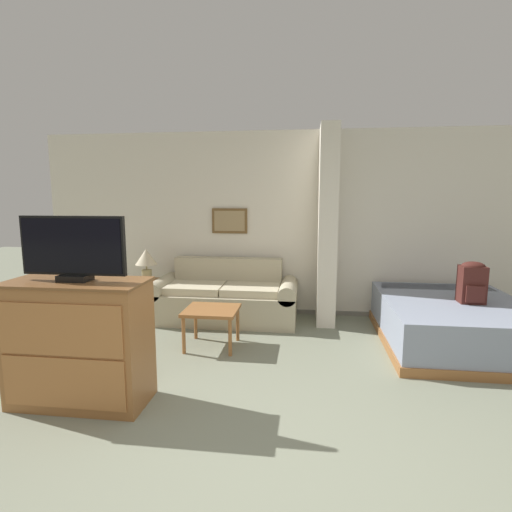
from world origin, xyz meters
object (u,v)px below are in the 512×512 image
Objects in this scene: couch at (225,298)px; tv_dresser at (79,343)px; bed at (452,322)px; tv at (73,249)px; table_lamp at (146,259)px; coffee_table at (212,314)px; backpack at (472,282)px.

couch is 2.47m from tv_dresser.
tv is at bearing -153.13° from bed.
tv_dresser is (-0.71, -2.35, 0.21)m from couch.
tv is (0.40, -2.36, 0.46)m from table_lamp.
tv_dresser is at bearing -153.11° from bed.
tv_dresser reaches higher than table_lamp.
table_lamp is (-1.18, 1.03, 0.44)m from coffee_table.
coffee_table is 2.92m from backpack.
couch is 4.52× the size of table_lamp.
coffee_table is at bearing -41.02° from table_lamp.
couch is 1.78× the size of tv_dresser.
table_lamp reaches higher than coffee_table.
tv reaches higher than table_lamp.
tv is at bearing 90.00° from tv_dresser.
bed is (2.79, -0.58, -0.04)m from couch.
backpack reaches higher than bed.
tv is 0.45× the size of bed.
coffee_table is 2.76m from bed.
backpack reaches higher than couch.
tv_dresser is (0.40, -2.36, -0.31)m from table_lamp.
tv is 4.06m from backpack.
coffee_table is 1.27× the size of backpack.
backpack is (2.87, 0.36, 0.37)m from coffee_table.
table_lamp is 0.51× the size of tv.
couch is 2.85m from bed.
tv is at bearing -120.17° from coffee_table.
tv is at bearing -106.88° from couch.
table_lamp is at bearing 138.98° from coffee_table.
backpack is (3.65, 1.69, 0.25)m from tv_dresser.
tv is at bearing -80.34° from table_lamp.
tv_dresser is (-0.78, -1.34, 0.13)m from coffee_table.
coffee_table is at bearing 59.83° from tv.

